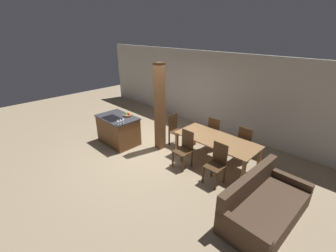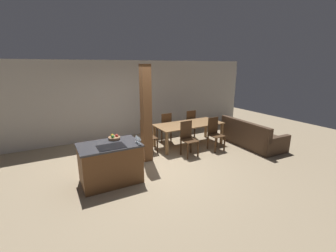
# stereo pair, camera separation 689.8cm
# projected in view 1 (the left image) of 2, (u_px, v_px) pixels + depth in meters

# --- Properties ---
(ground_plane) EXTENTS (16.00, 16.00, 0.00)m
(ground_plane) POSITION_uv_depth(u_px,v_px,m) (149.00, 151.00, 6.74)
(ground_plane) COLOR #9E896B
(wall_back) EXTENTS (11.20, 0.08, 2.70)m
(wall_back) POSITION_uv_depth(u_px,v_px,m) (208.00, 90.00, 8.07)
(wall_back) COLOR beige
(wall_back) RESTS_ON ground_plane
(kitchen_island) EXTENTS (1.30, 0.85, 0.90)m
(kitchen_island) POSITION_uv_depth(u_px,v_px,m) (118.00, 130.00, 7.10)
(kitchen_island) COLOR brown
(kitchen_island) RESTS_ON ground_plane
(fruit_bowl) EXTENTS (0.27, 0.27, 0.11)m
(fruit_bowl) POSITION_uv_depth(u_px,v_px,m) (128.00, 115.00, 6.96)
(fruit_bowl) COLOR #99704C
(fruit_bowl) RESTS_ON kitchen_island
(wine_glass_near) EXTENTS (0.08, 0.08, 0.16)m
(wine_glass_near) POSITION_uv_depth(u_px,v_px,m) (118.00, 121.00, 6.28)
(wine_glass_near) COLOR silver
(wine_glass_near) RESTS_ON kitchen_island
(wine_glass_middle) EXTENTS (0.08, 0.08, 0.16)m
(wine_glass_middle) POSITION_uv_depth(u_px,v_px,m) (120.00, 120.00, 6.34)
(wine_glass_middle) COLOR silver
(wine_glass_middle) RESTS_ON kitchen_island
(wine_glass_far) EXTENTS (0.08, 0.08, 0.16)m
(wine_glass_far) POSITION_uv_depth(u_px,v_px,m) (123.00, 119.00, 6.40)
(wine_glass_far) COLOR silver
(wine_glass_far) RESTS_ON kitchen_island
(dining_table) EXTENTS (2.19, 0.97, 0.72)m
(dining_table) POSITION_uv_depth(u_px,v_px,m) (216.00, 141.00, 5.94)
(dining_table) COLOR olive
(dining_table) RESTS_ON ground_plane
(dining_chair_near_left) EXTENTS (0.40, 0.40, 0.99)m
(dining_chair_near_left) POSITION_uv_depth(u_px,v_px,m) (185.00, 148.00, 5.85)
(dining_chair_near_left) COLOR #472D19
(dining_chair_near_left) RESTS_ON ground_plane
(dining_chair_near_right) EXTENTS (0.40, 0.40, 0.99)m
(dining_chair_near_right) POSITION_uv_depth(u_px,v_px,m) (217.00, 163.00, 5.21)
(dining_chair_near_right) COLOR #472D19
(dining_chair_near_right) RESTS_ON ground_plane
(dining_chair_far_left) EXTENTS (0.40, 0.40, 0.99)m
(dining_chair_far_left) POSITION_uv_depth(u_px,v_px,m) (215.00, 132.00, 6.76)
(dining_chair_far_left) COLOR #472D19
(dining_chair_far_left) RESTS_ON ground_plane
(dining_chair_far_right) EXTENTS (0.40, 0.40, 0.99)m
(dining_chair_far_right) POSITION_uv_depth(u_px,v_px,m) (246.00, 143.00, 6.13)
(dining_chair_far_right) COLOR #472D19
(dining_chair_far_right) RESTS_ON ground_plane
(dining_chair_head_end) EXTENTS (0.40, 0.40, 0.99)m
(dining_chair_head_end) POSITION_uv_depth(u_px,v_px,m) (176.00, 130.00, 6.94)
(dining_chair_head_end) COLOR #472D19
(dining_chair_head_end) RESTS_ON ground_plane
(couch) EXTENTS (1.03, 2.03, 0.84)m
(couch) POSITION_uv_depth(u_px,v_px,m) (264.00, 206.00, 4.29)
(couch) COLOR #473323
(couch) RESTS_ON ground_plane
(timber_post) EXTENTS (0.24, 0.24, 2.57)m
(timber_post) POSITION_uv_depth(u_px,v_px,m) (160.00, 108.00, 6.46)
(timber_post) COLOR brown
(timber_post) RESTS_ON ground_plane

